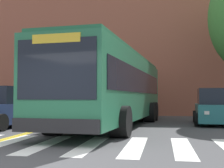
% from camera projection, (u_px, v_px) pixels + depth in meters
% --- Properties ---
extents(ground_plane, '(120.00, 120.00, 0.00)m').
position_uv_depth(ground_plane, '(11.00, 163.00, 6.03)').
color(ground_plane, '#424244').
extents(crosswalk, '(13.81, 3.77, 0.01)m').
position_uv_depth(crosswalk, '(26.00, 143.00, 8.56)').
color(crosswalk, white).
rests_on(crosswalk, ground).
extents(lane_line_yellow_inner, '(0.12, 36.00, 0.01)m').
position_uv_depth(lane_line_yellow_inner, '(93.00, 115.00, 22.56)').
color(lane_line_yellow_inner, gold).
rests_on(lane_line_yellow_inner, ground).
extents(lane_line_yellow_outer, '(0.12, 36.00, 0.01)m').
position_uv_depth(lane_line_yellow_outer, '(95.00, 115.00, 22.53)').
color(lane_line_yellow_outer, gold).
rests_on(lane_line_yellow_outer, ground).
extents(city_bus, '(3.84, 12.39, 3.16)m').
position_uv_depth(city_bus, '(115.00, 88.00, 13.82)').
color(city_bus, '#28704C').
rests_on(city_bus, ground).
extents(car_navy_near_lane, '(2.52, 4.89, 1.73)m').
position_uv_depth(car_navy_near_lane, '(2.00, 109.00, 13.34)').
color(car_navy_near_lane, navy).
rests_on(car_navy_near_lane, ground).
extents(car_teal_far_lane, '(2.21, 3.90, 1.68)m').
position_uv_depth(car_teal_far_lane, '(215.00, 108.00, 14.56)').
color(car_teal_far_lane, '#236B70').
rests_on(car_teal_far_lane, ground).
extents(building_facade, '(28.07, 7.17, 10.12)m').
position_uv_depth(building_facade, '(93.00, 52.00, 26.00)').
color(building_facade, '#9E5642').
rests_on(building_facade, ground).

